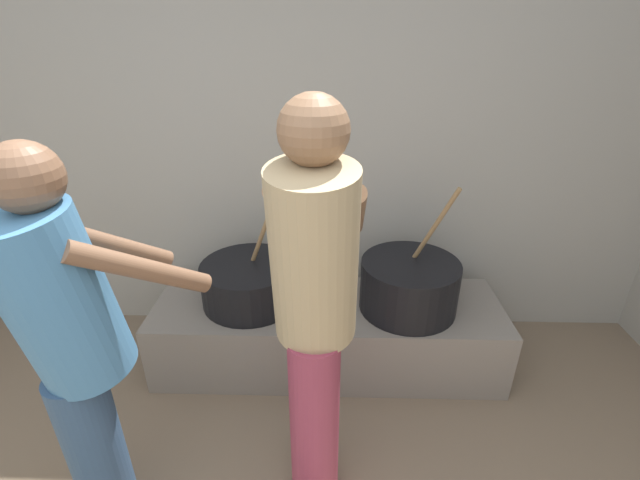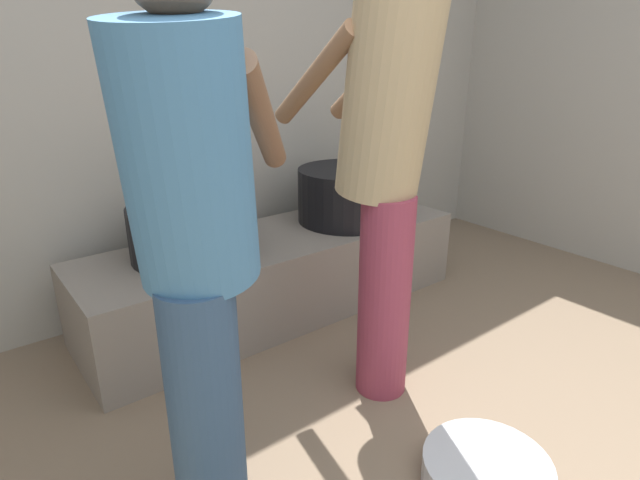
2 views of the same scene
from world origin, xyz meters
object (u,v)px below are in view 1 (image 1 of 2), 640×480
Objects in this scene: cooking_pot_main at (250,283)px; cook_in_tan_shirt at (314,300)px; cooking_pot_secondary at (409,285)px; cook_in_blue_shirt at (73,341)px.

cook_in_tan_shirt is (0.40, -0.80, 0.43)m from cooking_pot_main.
cooking_pot_secondary is 0.99m from cook_in_tan_shirt.
cooking_pot_secondary is 0.44× the size of cook_in_tan_shirt.
cook_in_blue_shirt reaches higher than cooking_pot_secondary.
cooking_pot_main is 0.99m from cook_in_tan_shirt.
cook_in_tan_shirt reaches higher than cooking_pot_secondary.
cooking_pot_main is at bearing 116.63° from cook_in_tan_shirt.
cook_in_tan_shirt is at bearing -122.84° from cooking_pot_secondary.
cook_in_tan_shirt is (-0.49, -0.76, 0.40)m from cooking_pot_secondary.
cooking_pot_main is 0.42× the size of cook_in_tan_shirt.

